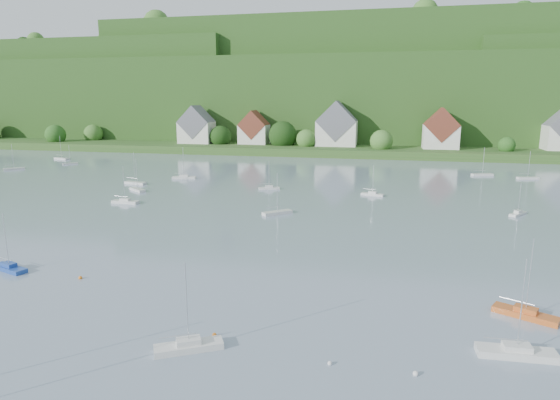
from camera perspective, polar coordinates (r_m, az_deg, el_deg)
name	(u,v)px	position (r m, az deg, el deg)	size (l,w,h in m)	color
far_shore_strip	(328,146)	(208.73, 5.72, 6.42)	(600.00, 60.00, 3.00)	#2A531F
forested_ridge	(344,97)	(275.90, 7.68, 12.18)	(620.00, 181.22, 69.89)	#143A12
village_building_0	(197,128)	(209.50, -9.96, 8.52)	(14.00, 10.40, 16.00)	silver
village_building_1	(254,130)	(203.25, -3.14, 8.36)	(12.00, 9.36, 14.00)	silver
village_building_2	(337,128)	(195.60, 6.81, 8.60)	(16.00, 11.44, 18.00)	silver
village_building_3	(441,132)	(193.66, 18.70, 7.77)	(13.00, 10.40, 15.50)	silver
near_sailboat_1	(9,267)	(71.26, -29.69, -7.03)	(5.82, 3.22, 7.58)	#20439C
near_sailboat_3	(189,345)	(44.64, -10.89, -16.74)	(6.07, 4.40, 8.12)	silver
near_sailboat_4	(516,352)	(47.53, 26.47, -15.95)	(6.62, 2.12, 8.84)	silver
near_sailboat_5	(525,313)	(55.54, 27.33, -11.95)	(6.26, 4.35, 8.31)	#BF571F
mooring_buoy_1	(330,365)	(42.28, 5.98, -19.01)	(0.41, 0.41, 0.41)	silver
mooring_buoy_2	(214,336)	(46.73, -7.86, -15.84)	(0.42, 0.42, 0.42)	orange
mooring_buoy_3	(80,279)	(64.42, -22.79, -8.69)	(0.46, 0.46, 0.46)	orange
mooring_buoy_4	(415,375)	(42.18, 15.92, -19.53)	(0.48, 0.48, 0.48)	silver
far_sailboat_cluster	(308,182)	(124.28, 3.37, 2.12)	(198.80, 68.95, 8.71)	silver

